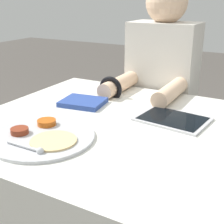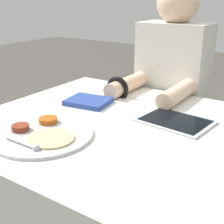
% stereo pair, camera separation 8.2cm
% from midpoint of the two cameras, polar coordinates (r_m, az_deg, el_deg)
% --- Properties ---
extents(dining_table, '(0.96, 0.89, 0.73)m').
position_cam_midpoint_polar(dining_table, '(1.29, -2.06, -17.08)').
color(dining_table, silver).
rests_on(dining_table, ground_plane).
extents(thali_tray, '(0.33, 0.33, 0.03)m').
position_cam_midpoint_polar(thali_tray, '(1.00, -14.88, -4.38)').
color(thali_tray, '#B7BABF').
rests_on(thali_tray, dining_table).
extents(red_notebook, '(0.19, 0.16, 0.02)m').
position_cam_midpoint_polar(red_notebook, '(1.28, -7.16, 1.71)').
color(red_notebook, silver).
rests_on(red_notebook, dining_table).
extents(tablet_device, '(0.26, 0.20, 0.01)m').
position_cam_midpoint_polar(tablet_device, '(1.12, 9.00, -1.32)').
color(tablet_device, '#B7B7BC').
rests_on(tablet_device, dining_table).
extents(person_diner, '(0.34, 0.48, 1.22)m').
position_cam_midpoint_polar(person_diner, '(1.63, 7.30, 0.12)').
color(person_diner, black).
rests_on(person_diner, ground_plane).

